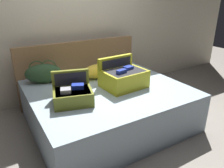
{
  "coord_description": "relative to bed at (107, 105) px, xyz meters",
  "views": [
    {
      "loc": [
        -1.38,
        -2.06,
        1.76
      ],
      "look_at": [
        0.0,
        0.26,
        0.66
      ],
      "focal_mm": 34.96,
      "sensor_mm": 36.0,
      "label": 1
    }
  ],
  "objects": [
    {
      "name": "hard_case_medium",
      "position": [
        -0.58,
        -0.18,
        0.39
      ],
      "size": [
        0.54,
        0.51,
        0.35
      ],
      "rotation": [
        0.0,
        0.0,
        -0.27
      ],
      "color": "olive",
      "rests_on": "bed"
    },
    {
      "name": "headboard",
      "position": [
        0.0,
        0.96,
        0.25
      ],
      "size": [
        2.13,
        0.08,
        1.05
      ],
      "primitive_type": "cube",
      "color": "olive",
      "rests_on": "ground"
    },
    {
      "name": "pillow_near_headboard",
      "position": [
        0.06,
        0.42,
        0.38
      ],
      "size": [
        0.45,
        0.3,
        0.21
      ],
      "primitive_type": "ellipsoid",
      "rotation": [
        0.0,
        0.0,
        0.01
      ],
      "color": "gold",
      "rests_on": "bed"
    },
    {
      "name": "hard_case_large",
      "position": [
        0.21,
        -0.09,
        0.42
      ],
      "size": [
        0.6,
        0.5,
        0.4
      ],
      "rotation": [
        0.0,
        0.0,
        0.07
      ],
      "color": "gold",
      "rests_on": "bed"
    },
    {
      "name": "back_wall",
      "position": [
        0.0,
        1.25,
        1.02
      ],
      "size": [
        8.0,
        0.1,
        2.6
      ],
      "primitive_type": "cube",
      "color": "beige",
      "rests_on": "ground"
    },
    {
      "name": "ground_plane",
      "position": [
        0.0,
        -0.4,
        -0.28
      ],
      "size": [
        12.0,
        12.0,
        0.0
      ],
      "primitive_type": "plane",
      "color": "gray"
    },
    {
      "name": "duffel_bag",
      "position": [
        -0.7,
        0.64,
        0.42
      ],
      "size": [
        0.57,
        0.38,
        0.34
      ],
      "rotation": [
        0.0,
        0.0,
        -0.3
      ],
      "color": "#2D4C2D",
      "rests_on": "bed"
    },
    {
      "name": "bed",
      "position": [
        0.0,
        0.0,
        0.0
      ],
      "size": [
        2.08,
        1.83,
        0.56
      ],
      "primitive_type": "cube",
      "color": "#99ADBC",
      "rests_on": "ground"
    }
  ]
}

